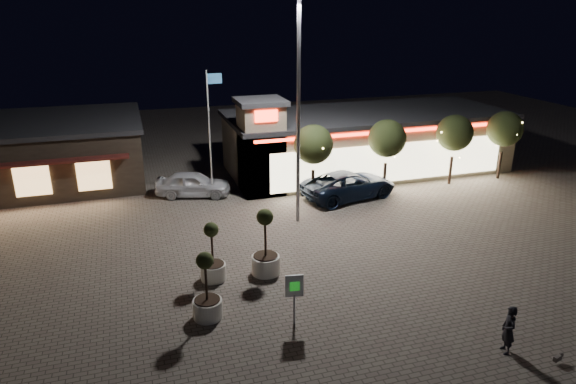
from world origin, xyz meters
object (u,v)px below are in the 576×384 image
object	(u,v)px
planter_left	(213,262)
valet_sign	(294,290)
white_sedan	(193,184)
planter_mid	(207,298)
pickup_truck	(349,185)
pedestrian	(509,330)

from	to	relation	value
planter_left	valet_sign	world-z (taller)	planter_left
white_sedan	planter_mid	world-z (taller)	planter_mid
planter_left	planter_mid	size ratio (longest dim) A/B	0.98
planter_left	valet_sign	distance (m)	4.97
white_sedan	valet_sign	world-z (taller)	valet_sign
valet_sign	planter_mid	bearing A→B (deg)	155.04
pickup_truck	white_sedan	xyz separation A→B (m)	(-9.40, 3.28, -0.06)
pickup_truck	planter_left	size ratio (longest dim) A/B	2.25
pedestrian	planter_left	bearing A→B (deg)	-117.86
planter_left	valet_sign	size ratio (longest dim) A/B	1.31
valet_sign	pedestrian	bearing A→B (deg)	-30.41
valet_sign	pickup_truck	bearing A→B (deg)	57.83
pedestrian	planter_left	size ratio (longest dim) A/B	0.66
white_sedan	pedestrian	world-z (taller)	pedestrian
planter_left	pedestrian	bearing A→B (deg)	-42.48
planter_left	planter_mid	world-z (taller)	planter_mid
pickup_truck	pedestrian	world-z (taller)	pedestrian
pickup_truck	white_sedan	world-z (taller)	pickup_truck
white_sedan	valet_sign	bearing A→B (deg)	-156.63
planter_left	planter_mid	distance (m)	2.98
pedestrian	white_sedan	bearing A→B (deg)	-142.05
pickup_truck	valet_sign	size ratio (longest dim) A/B	2.94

